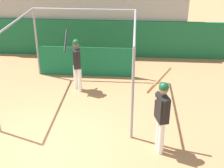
{
  "coord_description": "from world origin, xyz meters",
  "views": [
    {
      "loc": [
        2.01,
        -6.05,
        4.71
      ],
      "look_at": [
        1.44,
        1.53,
        0.99
      ],
      "focal_mm": 50.0,
      "sensor_mm": 36.0,
      "label": 1
    }
  ],
  "objects": [
    {
      "name": "player_batter",
      "position": [
        0.19,
        3.05,
        1.05
      ],
      "size": [
        0.58,
        0.86,
        1.9
      ],
      "rotation": [
        0.0,
        0.0,
        1.81
      ],
      "color": "white",
      "rests_on": "ground"
    },
    {
      "name": "bleacher_section",
      "position": [
        0.0,
        7.51,
        1.4
      ],
      "size": [
        8.15,
        2.4,
        2.8
      ],
      "color": "#9E9E99",
      "rests_on": "ground"
    },
    {
      "name": "batting_cage",
      "position": [
        0.29,
        3.49,
        1.1
      ],
      "size": [
        3.51,
        3.78,
        2.44
      ],
      "color": "gray",
      "rests_on": "ground"
    },
    {
      "name": "player_waiting",
      "position": [
        2.67,
        0.03,
        1.1
      ],
      "size": [
        0.53,
        0.66,
        2.05
      ],
      "rotation": [
        0.0,
        0.0,
        1.85
      ],
      "color": "white",
      "rests_on": "ground"
    },
    {
      "name": "outfield_wall",
      "position": [
        0.0,
        6.25,
        0.76
      ],
      "size": [
        24.0,
        0.12,
        1.52
      ],
      "color": "#196038",
      "rests_on": "ground"
    },
    {
      "name": "ground_plane",
      "position": [
        0.0,
        0.0,
        0.0
      ],
      "size": [
        60.0,
        60.0,
        0.0
      ],
      "primitive_type": "plane",
      "color": "#A8754C"
    }
  ]
}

